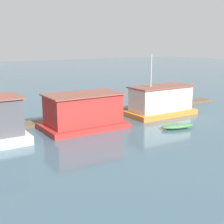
{
  "coord_description": "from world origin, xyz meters",
  "views": [
    {
      "loc": [
        -13.96,
        -23.06,
        7.28
      ],
      "look_at": [
        0.0,
        -1.0,
        1.4
      ],
      "focal_mm": 50.0,
      "sensor_mm": 36.0,
      "label": 1
    }
  ],
  "objects": [
    {
      "name": "ground_plane",
      "position": [
        0.0,
        0.0,
        0.0
      ],
      "size": [
        200.0,
        200.0,
        0.0
      ],
      "primitive_type": "plane",
      "color": "#426070"
    },
    {
      "name": "dock_walkway",
      "position": [
        0.0,
        3.33,
        0.15
      ],
      "size": [
        33.8,
        1.66,
        0.3
      ],
      "primitive_type": "cube",
      "color": "brown",
      "rests_on": "ground_plane"
    },
    {
      "name": "houseboat_red",
      "position": [
        -2.15,
        0.2,
        1.43
      ],
      "size": [
        7.02,
        4.2,
        3.03
      ],
      "color": "red",
      "rests_on": "ground_plane"
    },
    {
      "name": "houseboat_orange",
      "position": [
        6.86,
        0.57,
        1.4
      ],
      "size": [
        7.05,
        3.59,
        6.13
      ],
      "color": "orange",
      "rests_on": "ground_plane"
    },
    {
      "name": "dinghy_green",
      "position": [
        4.59,
        -4.22,
        0.22
      ],
      "size": [
        3.2,
        1.79,
        0.44
      ],
      "color": "#47844C",
      "rests_on": "ground_plane"
    },
    {
      "name": "mooring_post_near_right",
      "position": [
        7.79,
        2.25,
        0.9
      ],
      "size": [
        0.22,
        0.22,
        1.8
      ],
      "primitive_type": "cylinder",
      "color": "brown",
      "rests_on": "ground_plane"
    },
    {
      "name": "mooring_post_near_left",
      "position": [
        6.64,
        2.25,
        0.9
      ],
      "size": [
        0.3,
        0.3,
        1.81
      ],
      "primitive_type": "cylinder",
      "color": "brown",
      "rests_on": "ground_plane"
    }
  ]
}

